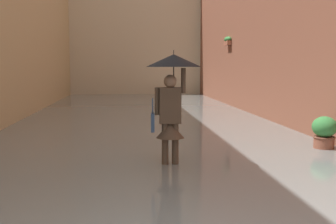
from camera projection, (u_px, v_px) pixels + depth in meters
The scene contains 5 objects.
ground_plane at pixel (144, 120), 14.48m from camera, with size 60.00×60.00×0.00m, color gray.
flood_water at pixel (143, 118), 14.47m from camera, with size 8.77×29.37×0.11m, color slate.
building_facade_far at pixel (135, 22), 26.43m from camera, with size 11.57×1.80×9.15m, color beige.
person_wading at pixel (172, 88), 7.38m from camera, with size 0.97×0.97×2.13m.
potted_plant_mid_left at pixel (324, 133), 8.93m from camera, with size 0.52×0.52×0.79m.
Camera 1 is at (0.54, 2.69, 1.85)m, focal length 45.09 mm.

